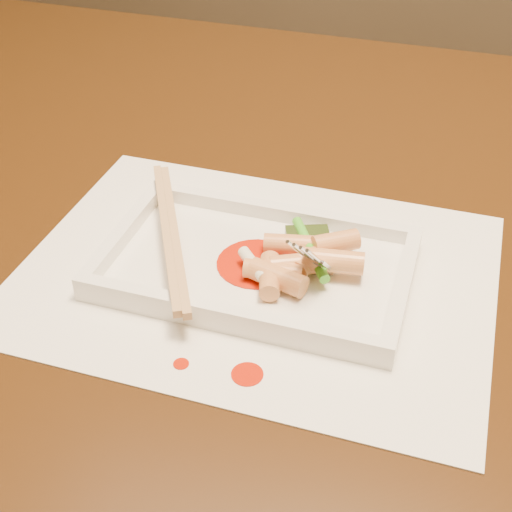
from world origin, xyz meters
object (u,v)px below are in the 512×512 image
(placemat, at_px, (256,273))
(plate_base, at_px, (256,269))
(table, at_px, (214,263))
(chopstick_a, at_px, (166,232))
(fork, at_px, (348,195))

(placemat, distance_m, plate_base, 0.00)
(table, relative_size, placemat, 3.50)
(chopstick_a, height_order, fork, fork)
(plate_base, bearing_deg, chopstick_a, 180.00)
(placemat, bearing_deg, plate_base, 0.00)
(table, relative_size, plate_base, 5.38)
(table, distance_m, chopstick_a, 0.18)
(table, relative_size, fork, 10.00)
(placemat, relative_size, chopstick_a, 1.84)
(plate_base, height_order, fork, fork)
(placemat, relative_size, fork, 2.86)
(table, xyz_separation_m, fork, (0.16, -0.10, 0.18))
(chopstick_a, distance_m, fork, 0.16)
(plate_base, bearing_deg, placemat, 0.00)
(plate_base, relative_size, fork, 1.86)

